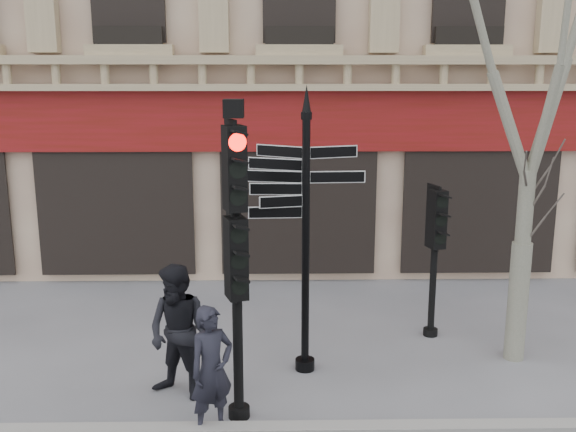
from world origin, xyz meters
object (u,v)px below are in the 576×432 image
traffic_signal_main (236,224)px  pedestrian_a (212,370)px  pedestrian_b (179,333)px  traffic_signal_secondary (435,235)px  fingerpost (306,184)px  plane_tree (540,22)px

traffic_signal_main → pedestrian_a: traffic_signal_main is taller
traffic_signal_main → pedestrian_b: size_ratio=2.17×
traffic_signal_secondary → pedestrian_a: bearing=-153.0°
pedestrian_a → pedestrian_b: pedestrian_b is taller
pedestrian_a → pedestrian_b: size_ratio=0.87×
fingerpost → pedestrian_a: fingerpost is taller
pedestrian_b → pedestrian_a: bearing=-31.5°
plane_tree → pedestrian_a: size_ratio=4.43×
fingerpost → pedestrian_b: fingerpost is taller
plane_tree → pedestrian_a: bearing=-155.9°
fingerpost → traffic_signal_secondary: 2.88m
fingerpost → traffic_signal_secondary: bearing=36.5°
pedestrian_b → fingerpost: bearing=52.1°
traffic_signal_main → plane_tree: bearing=3.5°
plane_tree → pedestrian_a: 6.82m
traffic_signal_main → plane_tree: 5.42m
traffic_signal_secondary → traffic_signal_main: bearing=-153.6°
traffic_signal_main → fingerpost: bearing=37.8°
traffic_signal_main → traffic_signal_secondary: (3.26, 2.75, -0.84)m
traffic_signal_main → traffic_signal_secondary: size_ratio=1.61×
fingerpost → traffic_signal_secondary: fingerpost is taller
pedestrian_b → traffic_signal_main: bearing=-6.8°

